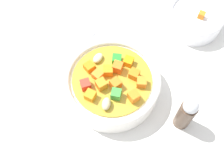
# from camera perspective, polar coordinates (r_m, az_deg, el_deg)

# --- Properties ---
(ground_plane) EXTENTS (1.40, 1.40, 0.02)m
(ground_plane) POSITION_cam_1_polar(r_m,az_deg,el_deg) (0.54, 0.00, -1.65)
(ground_plane) COLOR silver
(soup_bowl_main) EXTENTS (0.18, 0.18, 0.06)m
(soup_bowl_main) POSITION_cam_1_polar(r_m,az_deg,el_deg) (0.51, -0.00, 0.16)
(soup_bowl_main) COLOR white
(soup_bowl_main) RESTS_ON ground_plane
(spoon) EXTENTS (0.07, 0.21, 0.01)m
(spoon) POSITION_cam_1_polar(r_m,az_deg,el_deg) (0.57, -12.55, 2.90)
(spoon) COLOR silver
(spoon) RESTS_ON ground_plane
(side_bowl_small) EXTENTS (0.12, 0.12, 0.05)m
(side_bowl_small) POSITION_cam_1_polar(r_m,az_deg,el_deg) (0.63, 16.91, 13.03)
(side_bowl_small) COLOR white
(side_bowl_small) RESTS_ON ground_plane
(pepper_shaker) EXTENTS (0.03, 0.03, 0.09)m
(pepper_shaker) POSITION_cam_1_polar(r_m,az_deg,el_deg) (0.49, 15.41, -5.54)
(pepper_shaker) COLOR #4C3828
(pepper_shaker) RESTS_ON ground_plane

